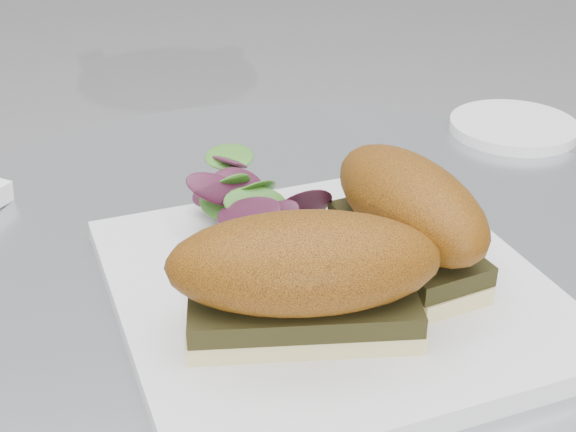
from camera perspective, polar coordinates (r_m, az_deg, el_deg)
name	(u,v)px	position (r m, az deg, el deg)	size (l,w,h in m)	color
plate	(329,290)	(0.56, 2.95, -5.30)	(0.29, 0.29, 0.02)	silver
sandwich_left	(304,275)	(0.48, 1.12, -4.22)	(0.17, 0.09, 0.08)	#CCB87F
sandwich_right	(409,213)	(0.56, 8.58, 0.19)	(0.10, 0.16, 0.08)	#CCB87F
salad	(237,199)	(0.61, -3.64, 1.24)	(0.11, 0.11, 0.05)	#40832A
saucer	(514,127)	(0.86, 15.74, 6.13)	(0.13, 0.13, 0.01)	silver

